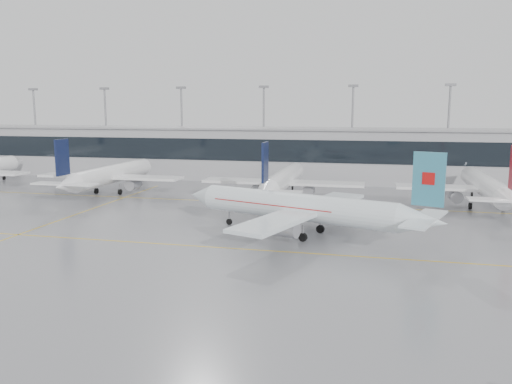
# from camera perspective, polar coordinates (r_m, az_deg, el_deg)

# --- Properties ---
(ground) EXTENTS (320.00, 320.00, 0.00)m
(ground) POSITION_cam_1_polar(r_m,az_deg,el_deg) (60.63, -2.58, -6.46)
(ground) COLOR gray
(ground) RESTS_ON ground
(taxi_line_main) EXTENTS (120.00, 0.25, 0.01)m
(taxi_line_main) POSITION_cam_1_polar(r_m,az_deg,el_deg) (60.63, -2.58, -6.46)
(taxi_line_main) COLOR gold
(taxi_line_main) RESTS_ON ground
(taxi_line_north) EXTENTS (120.00, 0.25, 0.01)m
(taxi_line_north) POSITION_cam_1_polar(r_m,az_deg,el_deg) (89.14, 2.62, -1.35)
(taxi_line_north) COLOR gold
(taxi_line_north) RESTS_ON ground
(taxi_line_cross) EXTENTS (0.25, 60.00, 0.01)m
(taxi_line_cross) POSITION_cam_1_polar(r_m,az_deg,el_deg) (86.23, -19.34, -2.23)
(taxi_line_cross) COLOR gold
(taxi_line_cross) RESTS_ON ground
(terminal) EXTENTS (180.00, 15.00, 12.00)m
(terminal) POSITION_cam_1_polar(r_m,az_deg,el_deg) (119.68, 5.44, 4.25)
(terminal) COLOR #9B9B9F
(terminal) RESTS_ON ground
(terminal_glass) EXTENTS (180.00, 0.20, 5.00)m
(terminal_glass) POSITION_cam_1_polar(r_m,az_deg,el_deg) (112.10, 4.93, 4.68)
(terminal_glass) COLOR black
(terminal_glass) RESTS_ON ground
(terminal_roof) EXTENTS (182.00, 16.00, 0.40)m
(terminal_roof) POSITION_cam_1_polar(r_m,az_deg,el_deg) (119.30, 5.49, 7.21)
(terminal_roof) COLOR gray
(terminal_roof) RESTS_ON ground
(light_masts) EXTENTS (156.40, 1.00, 22.60)m
(light_masts) POSITION_cam_1_polar(r_m,az_deg,el_deg) (125.21, 5.86, 7.83)
(light_masts) COLOR gray
(light_masts) RESTS_ON ground
(air_canada_jet) EXTENTS (36.53, 29.93, 11.84)m
(air_canada_jet) POSITION_cam_1_polar(r_m,az_deg,el_deg) (65.99, 5.50, -1.83)
(air_canada_jet) COLOR white
(air_canada_jet) RESTS_ON ground
(parked_jet_b) EXTENTS (29.64, 36.96, 11.72)m
(parked_jet_b) POSITION_cam_1_polar(r_m,az_deg,el_deg) (104.02, -16.30, 1.89)
(parked_jet_b) COLOR white
(parked_jet_b) RESTS_ON ground
(parked_jet_c) EXTENTS (29.64, 36.96, 11.72)m
(parked_jet_c) POSITION_cam_1_polar(r_m,az_deg,el_deg) (92.13, 3.05, 1.33)
(parked_jet_c) COLOR white
(parked_jet_c) RESTS_ON ground
(parked_jet_d) EXTENTS (29.64, 36.96, 11.72)m
(parked_jet_d) POSITION_cam_1_polar(r_m,az_deg,el_deg) (92.76, 24.86, 0.53)
(parked_jet_d) COLOR white
(parked_jet_d) RESTS_ON ground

